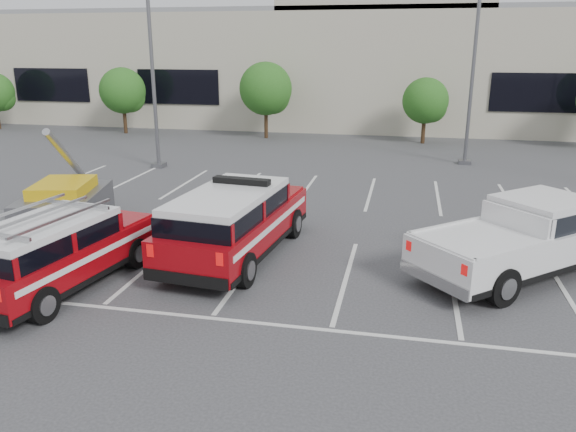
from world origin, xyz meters
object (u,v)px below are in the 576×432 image
light_pole_mid (474,59)px  tree_mid_right (427,102)px  tree_left (124,92)px  ladder_suv (58,257)px  fire_chief_suv (235,227)px  convention_building (361,60)px  utility_rig (60,207)px  tree_mid_left (267,91)px  light_pole_left (152,60)px  white_pickup (528,244)px

light_pole_mid → tree_mid_right: bearing=107.5°
tree_left → ladder_suv: bearing=-66.2°
fire_chief_suv → light_pole_mid: bearing=69.4°
convention_building → utility_rig: bearing=-104.1°
tree_mid_left → light_pole_left: light_pole_left is taller
tree_left → tree_mid_right: bearing=-0.0°
tree_left → ladder_suv: (10.65, -24.09, -1.94)m
white_pickup → ladder_suv: bearing=-115.4°
tree_left → light_pole_left: light_pole_left is taller
ladder_suv → light_pole_left: bearing=113.9°
tree_mid_left → fire_chief_suv: tree_mid_left is taller
tree_mid_right → ladder_suv: bearing=-111.2°
light_pole_mid → utility_rig: 20.10m
convention_building → light_pole_mid: 17.27m
tree_left → white_pickup: bearing=-42.8°
light_pole_left → light_pole_mid: size_ratio=1.00×
light_pole_mid → utility_rig: bearing=-136.3°
tree_left → light_pole_mid: bearing=-15.4°
light_pole_mid → fire_chief_suv: size_ratio=1.58×
tree_mid_left → light_pole_left: bearing=-107.1°
convention_building → utility_rig: convention_building is taller
light_pole_left → light_pole_mid: bearing=14.9°
fire_chief_suv → convention_building: bearing=94.8°
convention_building → light_pole_left: bearing=-112.4°
ladder_suv → fire_chief_suv: bearing=48.4°
white_pickup → ladder_suv: (-11.60, -3.48, 0.03)m
white_pickup → utility_rig: size_ratio=1.44×
tree_mid_right → light_pole_left: (-13.09, -10.05, 2.68)m
tree_mid_left → white_pickup: 24.08m
light_pole_left → utility_rig: light_pole_left is taller
ladder_suv → utility_rig: (-2.92, 4.52, -0.16)m
white_pickup → fire_chief_suv: bearing=-128.8°
light_pole_left → fire_chief_suv: light_pole_left is taller
fire_chief_suv → ladder_suv: bearing=-134.4°
tree_left → tree_mid_right: size_ratio=1.11×
tree_mid_right → light_pole_left: 16.72m
tree_mid_left → white_pickup: (12.25, -20.62, -2.24)m
convention_building → tree_left: convention_building is taller
tree_mid_right → ladder_suv: 25.90m
convention_building → fire_chief_suv: size_ratio=9.26×
convention_building → white_pickup: 31.51m
tree_mid_left → ladder_suv: bearing=-88.5°
convention_building → white_pickup: (7.16, -30.43, -3.92)m
fire_chief_suv → light_pole_left: bearing=130.1°
tree_left → light_pole_mid: light_pole_mid is taller
tree_left → fire_chief_suv: tree_left is taller
fire_chief_suv → ladder_suv: (-3.67, -3.02, -0.07)m
tree_mid_left → light_pole_left: (-3.09, -10.05, 2.14)m
fire_chief_suv → ladder_suv: fire_chief_suv is taller
light_pole_left → convention_building: bearing=67.6°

